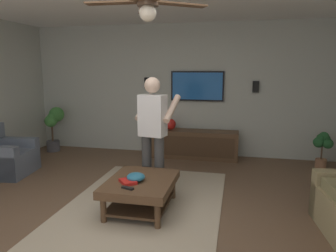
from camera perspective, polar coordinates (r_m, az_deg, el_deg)
name	(u,v)px	position (r m, az deg, el deg)	size (l,w,h in m)	color
ground_plane	(124,228)	(3.66, -8.04, -18.14)	(7.88, 7.88, 0.00)	brown
wall_back_tv	(180,90)	(6.46, 2.13, 6.64)	(0.10, 6.47, 2.66)	#B2B7AD
area_rug	(146,203)	(4.24, -4.09, -13.86)	(2.76, 1.97, 0.01)	tan
armchair	(3,158)	(5.92, -28.00, -5.22)	(0.90, 0.91, 0.82)	slate
coffee_table	(141,187)	(3.95, -4.99, -11.17)	(1.00, 0.80, 0.40)	#513823
media_console	(195,144)	(6.23, 4.93, -3.33)	(0.45, 1.70, 0.55)	#513823
tv	(197,86)	(6.30, 5.39, 7.31)	(0.05, 1.06, 0.60)	black
person_standing	(153,128)	(4.37, -2.74, -0.34)	(0.61, 0.61, 1.64)	#3F3F3F
potted_plant_tall	(54,123)	(7.05, -20.24, 0.48)	(0.42, 0.43, 0.96)	#4C4C51
potted_plant_short	(323,145)	(6.19, 26.56, -3.12)	(0.28, 0.33, 0.64)	#9E6B4C
bowl	(136,177)	(3.85, -5.97, -9.29)	(0.22, 0.22, 0.10)	teal
remote_white	(131,178)	(3.95, -6.88, -9.42)	(0.15, 0.04, 0.02)	white
remote_black	(128,188)	(3.63, -7.45, -11.23)	(0.15, 0.04, 0.02)	black
book	(128,182)	(3.81, -7.36, -10.08)	(0.22, 0.16, 0.04)	red
vase_round	(170,124)	(6.23, 0.44, 0.33)	(0.22, 0.22, 0.22)	red
wall_speaker_left	(256,87)	(6.28, 15.81, 6.96)	(0.06, 0.12, 0.22)	black
wall_speaker_right	(147,83)	(6.53, -3.79, 7.93)	(0.06, 0.12, 0.22)	black
ceiling_fan	(146,5)	(3.07, -3.98, 21.37)	(1.13, 1.13, 0.46)	#4C3828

